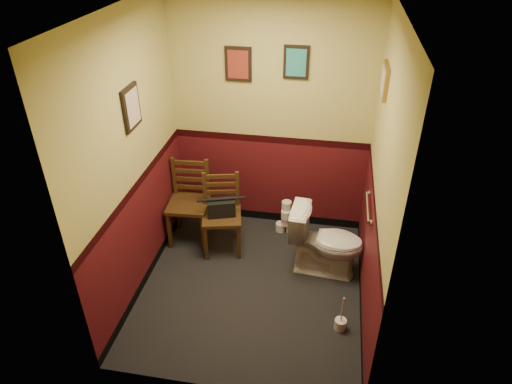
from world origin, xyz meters
TOP-DOWN VIEW (x-y plane):
  - floor at (0.00, 0.00)m, footprint 2.20×2.40m
  - ceiling at (0.00, 0.00)m, footprint 2.20×2.40m
  - wall_back at (0.00, 1.20)m, footprint 2.20×0.00m
  - wall_front at (0.00, -1.20)m, footprint 2.20×0.00m
  - wall_left at (-1.10, 0.00)m, footprint 0.00×2.40m
  - wall_right at (1.10, 0.00)m, footprint 0.00×2.40m
  - grab_bar at (1.07, 0.25)m, footprint 0.05×0.56m
  - framed_print_back_a at (-0.35, 1.18)m, footprint 0.28×0.04m
  - framed_print_back_b at (0.25, 1.18)m, footprint 0.26×0.04m
  - framed_print_left at (-1.08, 0.10)m, footprint 0.04×0.30m
  - framed_print_right at (1.08, 0.60)m, footprint 0.04×0.34m
  - toilet at (0.72, 0.38)m, footprint 0.80×0.49m
  - toilet_brush at (0.91, -0.41)m, footprint 0.11×0.11m
  - chair_left at (-0.85, 0.72)m, footprint 0.48×0.48m
  - chair_right at (-0.44, 0.59)m, footprint 0.50×0.50m
  - handbag at (-0.43, 0.55)m, footprint 0.33×0.23m
  - tp_stack at (0.23, 0.99)m, footprint 0.24×0.15m

SIDE VIEW (x-z plane):
  - floor at x=0.00m, z-range 0.00..0.00m
  - toilet_brush at x=0.91m, z-range -0.13..0.26m
  - tp_stack at x=0.23m, z-range -0.03..0.39m
  - toilet at x=0.72m, z-range 0.00..0.76m
  - chair_right at x=-0.44m, z-range 0.00..0.90m
  - chair_left at x=-0.85m, z-range 0.00..0.96m
  - handbag at x=-0.43m, z-range 0.46..0.67m
  - grab_bar at x=1.07m, z-range 0.92..0.98m
  - wall_back at x=0.00m, z-range 0.00..2.70m
  - wall_front at x=0.00m, z-range 0.00..2.70m
  - wall_left at x=-1.10m, z-range 0.00..2.70m
  - wall_right at x=1.10m, z-range 0.00..2.70m
  - framed_print_left at x=-1.08m, z-range 1.66..2.04m
  - framed_print_back_a at x=-0.35m, z-range 1.77..2.13m
  - framed_print_back_b at x=0.25m, z-range 1.83..2.17m
  - framed_print_right at x=1.08m, z-range 1.91..2.19m
  - ceiling at x=0.00m, z-range 2.70..2.70m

